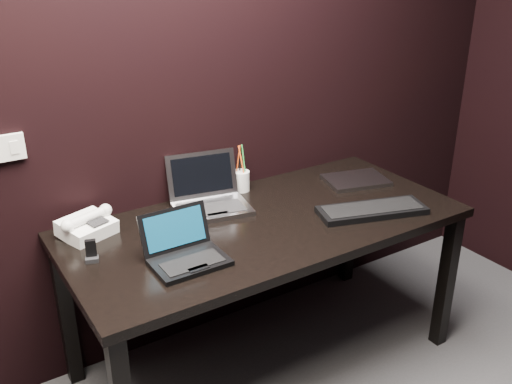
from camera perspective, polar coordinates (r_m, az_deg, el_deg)
wall_back at (r=2.45m, az=-10.19°, el=10.94°), size 4.00×0.00×4.00m
wall_switch at (r=2.33m, az=-23.91°, el=4.00°), size 0.15×0.02×0.10m
desk at (r=2.47m, az=0.98°, el=-4.43°), size 1.70×0.80×0.74m
netbook at (r=2.13m, az=-7.07°, el=-6.00°), size 0.27×0.24×0.17m
silver_laptop at (r=2.53m, az=-4.68°, el=-0.71°), size 0.37×0.34×0.22m
ext_keyboard at (r=2.54m, az=11.52°, el=-1.78°), size 0.50×0.30×0.03m
closed_laptop at (r=2.85m, az=9.95°, el=1.18°), size 0.34×0.28×0.02m
desk_phone at (r=2.39m, az=-16.55°, el=-3.24°), size 0.24×0.23×0.12m
mobile_phone at (r=2.21m, az=-16.14°, el=-5.88°), size 0.06×0.05×0.08m
pen_cup at (r=2.70m, az=-1.47°, el=1.21°), size 0.08×0.08×0.23m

